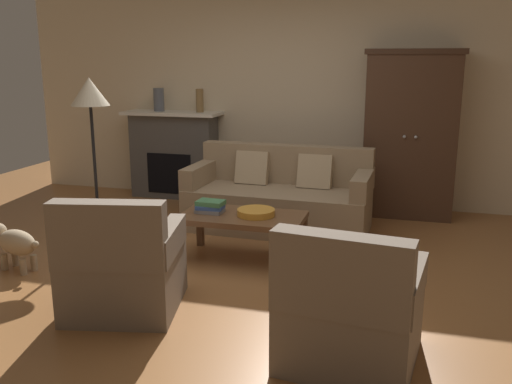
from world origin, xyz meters
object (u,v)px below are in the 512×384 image
fruit_bowl (256,212)px  book_stack (210,206)px  fireplace (174,154)px  floor_lamp (90,101)px  mantel_vase_slate (159,100)px  armchair_near_right (349,314)px  coffee_table (242,221)px  armoire (410,134)px  mantel_vase_bronze (200,101)px  couch (279,199)px  dog (15,242)px  armchair_near_left (123,269)px

fruit_bowl → book_stack: (-0.43, -0.01, 0.03)m
fireplace → floor_lamp: size_ratio=0.78×
mantel_vase_slate → armchair_near_right: bearing=-51.0°
coffee_table → armchair_near_right: 1.88m
armoire → fireplace: bearing=178.5°
mantel_vase_bronze → armchair_near_right: 4.30m
coffee_table → book_stack: 0.32m
couch → fruit_bowl: couch is taller
couch → dog: 2.62m
floor_lamp → coffee_table: bearing=-2.9°
fruit_bowl → mantel_vase_slate: size_ratio=1.15×
fireplace → mantel_vase_slate: mantel_vase_slate is taller
armchair_near_left → armchair_near_right: bearing=-9.6°
mantel_vase_bronze → armchair_near_left: 3.44m
armoire → armchair_near_left: bearing=-121.1°
fruit_bowl → dog: size_ratio=0.60×
coffee_table → armchair_near_right: (1.12, -1.51, -0.05)m
coffee_table → mantel_vase_slate: 2.80m
couch → mantel_vase_bronze: size_ratio=6.64×
fruit_bowl → book_stack: 0.43m
armoire → book_stack: (-1.70, -1.95, -0.47)m
armoire → couch: size_ratio=0.97×
armoire → dog: size_ratio=3.35×
book_stack → mantel_vase_slate: bearing=125.4°
fireplace → book_stack: fireplace is taller
fruit_bowl → mantel_vase_bronze: mantel_vase_bronze is taller
fireplace → armchair_near_left: 3.42m
fireplace → fruit_bowl: size_ratio=3.74×
fruit_bowl → armchair_near_left: armchair_near_left is taller
armoire → fruit_bowl: (-1.28, -1.94, -0.50)m
couch → mantel_vase_slate: mantel_vase_slate is taller
mantel_vase_slate → mantel_vase_bronze: 0.56m
armoire → mantel_vase_slate: armoire is taller
armchair_near_left → coffee_table: bearing=67.1°
armoire → armchair_near_left: (-1.92, -3.18, -0.63)m
armchair_near_right → dog: armchair_near_right is taller
armoire → dog: 4.26m
couch → armchair_near_right: (1.02, -2.54, -0.00)m
coffee_table → floor_lamp: (-1.51, 0.08, 1.02)m
fireplace → coffee_table: fireplace is taller
armchair_near_left → dog: size_ratio=1.62×
fruit_bowl → dog: bearing=-158.1°
fireplace → couch: bearing=-31.0°
coffee_table → book_stack: book_stack is taller
book_stack → armchair_near_left: (-0.22, -1.23, -0.16)m
armchair_near_right → dog: (-2.93, 0.74, -0.07)m
armchair_near_right → dog: size_ratio=1.57×
fireplace → fruit_bowl: (1.67, -2.01, -0.12)m
mantel_vase_slate → mantel_vase_bronze: bearing=0.0°
floor_lamp → dog: (-0.30, -0.84, -1.14)m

